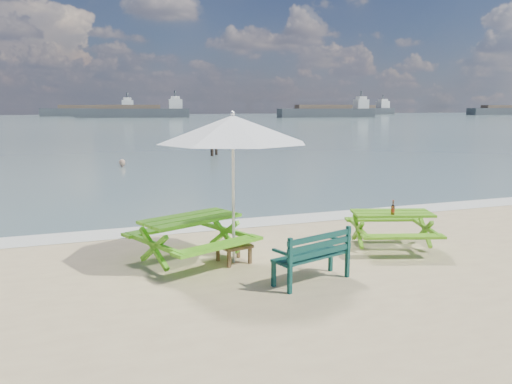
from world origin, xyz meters
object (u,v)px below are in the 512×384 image
object	(u,v)px
picnic_table_left	(191,241)
swimmer	(123,178)
picnic_table_right	(391,231)
patio_umbrella	(233,129)
beer_bottle	(393,210)
side_table	(234,253)
park_bench	(311,266)

from	to	relation	value
picnic_table_left	swimmer	xyz separation A→B (m)	(0.10, 14.50, -0.87)
picnic_table_right	patio_umbrella	size ratio (longest dim) A/B	0.66
patio_umbrella	picnic_table_left	bearing A→B (deg)	158.83
picnic_table_left	beer_bottle	size ratio (longest dim) A/B	8.76
side_table	swimmer	size ratio (longest dim) A/B	0.36
park_bench	picnic_table_left	bearing A→B (deg)	133.90
picnic_table_left	swimmer	distance (m)	14.53
picnic_table_right	side_table	world-z (taller)	picnic_table_right
picnic_table_right	patio_umbrella	distance (m)	3.60
picnic_table_left	picnic_table_right	distance (m)	3.74
picnic_table_left	beer_bottle	xyz separation A→B (m)	(3.58, -0.62, 0.40)
beer_bottle	swimmer	xyz separation A→B (m)	(-3.48, 15.12, -1.26)
picnic_table_left	beer_bottle	distance (m)	3.66
picnic_table_left	park_bench	distance (m)	2.17
patio_umbrella	beer_bottle	distance (m)	3.28
beer_bottle	park_bench	bearing A→B (deg)	-155.64
picnic_table_right	side_table	distance (m)	3.05
park_bench	beer_bottle	distance (m)	2.35
picnic_table_left	beer_bottle	world-z (taller)	beer_bottle
park_bench	side_table	size ratio (longest dim) A/B	2.24
picnic_table_left	side_table	world-z (taller)	picnic_table_left
picnic_table_right	side_table	bearing A→B (deg)	177.10
patio_umbrella	picnic_table_right	bearing A→B (deg)	-2.90
side_table	patio_umbrella	world-z (taller)	patio_umbrella
picnic_table_left	swimmer	bearing A→B (deg)	89.60
picnic_table_right	beer_bottle	distance (m)	0.51
park_bench	swimmer	world-z (taller)	park_bench
patio_umbrella	beer_bottle	xyz separation A→B (m)	(2.91, -0.35, -1.48)
swimmer	patio_umbrella	bearing A→B (deg)	-87.78
picnic_table_left	park_bench	xyz separation A→B (m)	(1.50, -1.56, -0.14)
side_table	park_bench	bearing A→B (deg)	-57.55
picnic_table_right	beer_bottle	bearing A→B (deg)	-123.59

